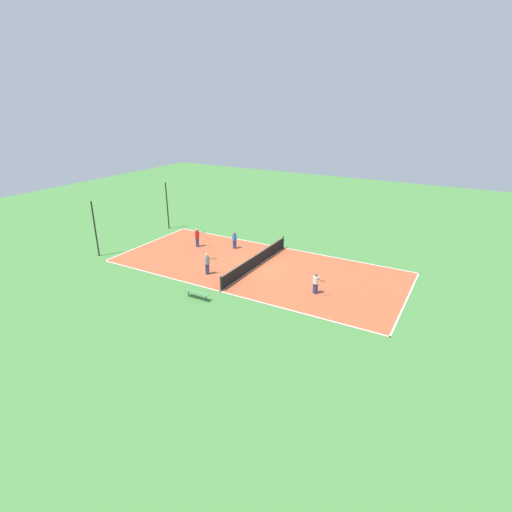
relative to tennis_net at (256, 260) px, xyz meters
The scene contains 13 objects.
ground_plane 0.56m from the tennis_net, ahead, with size 80.00×80.00×0.00m, color #47843D.
court_surface 0.55m from the tennis_net, ahead, with size 9.72×22.02×0.02m.
tennis_net is the anchor object (origin of this frame).
bench 6.38m from the tennis_net, behind, with size 0.36×1.70×0.45m.
player_baseline_gray 3.78m from the tennis_net, 140.47° to the left, with size 0.72×0.98×1.59m.
player_coach_red 6.75m from the tennis_net, 77.84° to the left, with size 0.78×0.96×1.64m.
player_near_white 5.91m from the tennis_net, 109.47° to the right, with size 0.66×0.99×1.42m.
player_near_blue 4.44m from the tennis_net, 53.75° to the left, with size 0.44×0.44×1.44m.
tennis_ball_near_net 8.40m from the tennis_net, 111.37° to the left, with size 0.07×0.07×0.07m, color #CCE033.
tennis_ball_left_sideline 2.40m from the tennis_net, 69.44° to the left, with size 0.07×0.07×0.07m, color #CCE033.
tennis_ball_midcourt 7.97m from the tennis_net, 60.47° to the left, with size 0.07×0.07×0.07m, color #CCE033.
fence_post_back_left 13.09m from the tennis_net, 109.12° to the left, with size 0.12×0.12×4.54m.
fence_post_back_right 13.09m from the tennis_net, 70.88° to the left, with size 0.12×0.12×4.54m.
Camera 1 is at (-24.24, -13.73, 11.83)m, focal length 28.00 mm.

